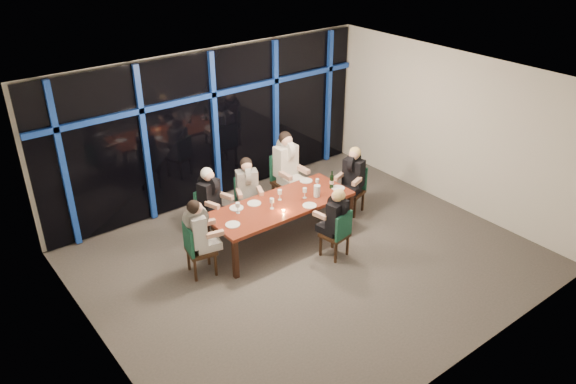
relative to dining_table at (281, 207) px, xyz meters
The scene contains 29 objects.
room 1.56m from the dining_table, 90.00° to the right, with size 7.04×7.00×3.02m.
window_wall 2.30m from the dining_table, 89.70° to the left, with size 6.86×0.43×2.94m.
dining_table is the anchor object (origin of this frame).
chair_far_left 1.31m from the dining_table, 134.72° to the left, with size 0.54×0.54×0.92m.
chair_far_mid 0.89m from the dining_table, 98.69° to the left, with size 0.56×0.56×0.92m.
chair_far_right 1.36m from the dining_table, 50.17° to the left, with size 0.50×0.50×1.05m.
chair_end_left 1.69m from the dining_table, behind, with size 0.50×0.50×0.92m.
chair_end_right 1.77m from the dining_table, ahead, with size 0.54×0.54×0.91m.
chair_near_mid 1.11m from the dining_table, 66.52° to the right, with size 0.47×0.47×0.87m.
diner_far_left 1.25m from the dining_table, 136.29° to the left, with size 0.55×0.63×0.90m.
diner_far_mid 0.83m from the dining_table, 101.56° to the left, with size 0.57×0.63×0.89m.
diner_far_right 1.33m from the dining_table, 47.58° to the left, with size 0.53×0.65×1.02m.
diner_end_left 1.62m from the dining_table, behind, with size 0.61×0.50×0.90m.
diner_end_right 1.70m from the dining_table, ahead, with size 0.62×0.55×0.89m.
diner_near_mid 1.04m from the dining_table, 65.54° to the right, with size 0.47×0.57×0.85m.
plate_far_left 0.78m from the dining_table, 155.80° to the left, with size 0.24×0.24×0.01m, color white.
plate_far_mid 0.47m from the dining_table, 144.62° to the left, with size 0.24×0.24×0.01m, color white.
plate_far_right 0.97m from the dining_table, 23.86° to the left, with size 0.24×0.24×0.01m, color white.
plate_end_left 1.06m from the dining_table, behind, with size 0.24×0.24×0.01m, color white.
plate_end_right 1.17m from the dining_table, ahead, with size 0.24×0.24×0.01m, color white.
plate_near_mid 0.51m from the dining_table, 48.99° to the right, with size 0.24×0.24×0.01m, color white.
wine_bottle 1.09m from the dining_table, ahead, with size 0.08×0.08×0.33m.
water_pitcher 0.70m from the dining_table, 16.23° to the right, with size 0.13×0.12×0.21m.
tea_light 0.30m from the dining_table, 118.32° to the right, with size 0.05×0.05×0.03m, color #FFAB4C.
wine_glass_a 0.32m from the dining_table, 166.41° to the right, with size 0.07×0.07×0.19m.
wine_glass_b 0.24m from the dining_table, 61.62° to the left, with size 0.08×0.08×0.19m.
wine_glass_c 0.50m from the dining_table, 13.41° to the right, with size 0.07×0.07×0.19m.
wine_glass_d 0.82m from the dining_table, 167.66° to the left, with size 0.07×0.07×0.19m.
wine_glass_e 0.90m from the dining_table, ahead, with size 0.07×0.07×0.17m.
Camera 1 is at (-5.09, -5.96, 5.43)m, focal length 35.00 mm.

